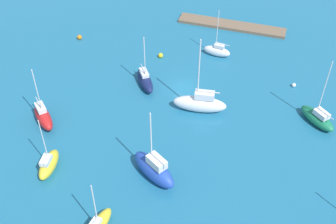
% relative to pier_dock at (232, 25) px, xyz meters
% --- Properties ---
extents(water, '(160.00, 160.00, 0.00)m').
position_rel_pier_dock_xyz_m(water, '(3.88, 19.88, -0.28)').
color(water, '#1E668C').
rests_on(water, ground).
extents(pier_dock, '(19.78, 3.05, 0.56)m').
position_rel_pier_dock_xyz_m(pier_dock, '(0.00, 0.00, 0.00)').
color(pier_dock, brown).
rests_on(pier_dock, ground).
extents(sailboat_white_off_beacon, '(4.72, 1.93, 8.56)m').
position_rel_pier_dock_xyz_m(sailboat_white_off_beacon, '(0.64, 9.89, 0.70)').
color(sailboat_white_off_beacon, white).
rests_on(sailboat_white_off_beacon, water).
extents(sailboat_green_east_end, '(5.85, 5.56, 10.47)m').
position_rel_pier_dock_xyz_m(sailboat_green_east_end, '(-16.48, 22.04, 0.72)').
color(sailboat_green_east_end, '#19724C').
rests_on(sailboat_green_east_end, water).
extents(sailboat_yellow_near_pier, '(2.33, 5.12, 8.39)m').
position_rel_pier_dock_xyz_m(sailboat_yellow_near_pier, '(15.57, 40.93, 0.76)').
color(sailboat_yellow_near_pier, yellow).
rests_on(sailboat_yellow_near_pier, water).
extents(sailboat_blue_inner_mooring, '(7.26, 5.77, 10.57)m').
position_rel_pier_dock_xyz_m(sailboat_blue_inner_mooring, '(2.43, 38.15, 1.26)').
color(sailboat_blue_inner_mooring, '#2347B2').
rests_on(sailboat_blue_inner_mooring, water).
extents(sailboat_red_far_north, '(5.52, 5.39, 9.54)m').
position_rel_pier_dock_xyz_m(sailboat_red_far_north, '(20.54, 33.28, 0.90)').
color(sailboat_red_far_north, red).
rests_on(sailboat_red_far_north, water).
extents(sailboat_navy_west_end, '(4.98, 6.04, 8.97)m').
position_rel_pier_dock_xyz_m(sailboat_navy_west_end, '(9.64, 21.02, 0.71)').
color(sailboat_navy_west_end, '#141E4C').
rests_on(sailboat_navy_west_end, water).
extents(sailboat_white_center_basin, '(7.96, 3.17, 12.21)m').
position_rel_pier_dock_xyz_m(sailboat_white_center_basin, '(0.02, 24.35, 1.16)').
color(sailboat_white_center_basin, white).
rests_on(sailboat_white_center_basin, water).
extents(mooring_buoy_white, '(0.65, 0.65, 0.65)m').
position_rel_pier_dock_xyz_m(mooring_buoy_white, '(-12.64, 14.65, 0.05)').
color(mooring_buoy_white, white).
rests_on(mooring_buoy_white, water).
extents(mooring_buoy_orange, '(0.84, 0.84, 0.84)m').
position_rel_pier_dock_xyz_m(mooring_buoy_orange, '(25.13, 12.13, 0.14)').
color(mooring_buoy_orange, orange).
rests_on(mooring_buoy_orange, water).
extents(mooring_buoy_yellow, '(0.82, 0.82, 0.82)m').
position_rel_pier_dock_xyz_m(mooring_buoy_yellow, '(9.60, 13.23, 0.13)').
color(mooring_buoy_yellow, yellow).
rests_on(mooring_buoy_yellow, water).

